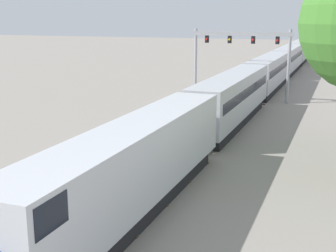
{
  "coord_description": "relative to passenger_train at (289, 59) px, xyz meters",
  "views": [
    {
      "loc": [
        11.76,
        -16.12,
        10.13
      ],
      "look_at": [
        1.0,
        12.0,
        3.0
      ],
      "focal_mm": 49.49,
      "sensor_mm": 36.0,
      "label": 1
    }
  ],
  "objects": [
    {
      "name": "track_main",
      "position": [
        0.0,
        -11.37,
        -2.55
      ],
      "size": [
        2.6,
        200.0,
        0.16
      ],
      "color": "slate",
      "rests_on": "ground"
    },
    {
      "name": "signal_gantry",
      "position": [
        -2.25,
        -31.32,
        3.73
      ],
      "size": [
        12.1,
        0.49,
        8.71
      ],
      "color": "#999BA0",
      "rests_on": "ground"
    },
    {
      "name": "ground_plane",
      "position": [
        -2.0,
        -71.37,
        -2.61
      ],
      "size": [
        400.0,
        400.0,
        0.0
      ],
      "primitive_type": "plane",
      "color": "gray"
    },
    {
      "name": "track_near",
      "position": [
        -5.5,
        -31.37,
        -2.55
      ],
      "size": [
        2.6,
        160.0,
        0.16
      ],
      "color": "slate",
      "rests_on": "ground"
    },
    {
      "name": "passenger_train",
      "position": [
        0.0,
        0.0,
        0.0
      ],
      "size": [
        3.04,
        155.06,
        4.8
      ],
      "color": "silver",
      "rests_on": "ground"
    }
  ]
}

